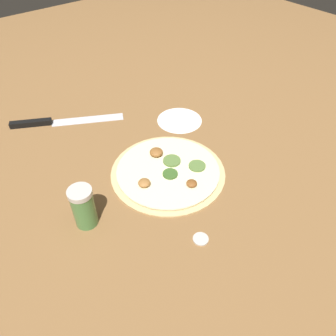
% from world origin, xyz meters
% --- Properties ---
extents(ground_plane, '(3.00, 3.00, 0.00)m').
position_xyz_m(ground_plane, '(0.00, 0.00, 0.00)').
color(ground_plane, brown).
extents(pizza, '(0.31, 0.31, 0.03)m').
position_xyz_m(pizza, '(0.00, -0.00, 0.01)').
color(pizza, '#D6B77A').
rests_on(pizza, ground_plane).
extents(knife, '(0.20, 0.32, 0.02)m').
position_xyz_m(knife, '(0.41, 0.15, 0.01)').
color(knife, silver).
rests_on(knife, ground_plane).
extents(spice_jar, '(0.05, 0.05, 0.11)m').
position_xyz_m(spice_jar, '(-0.01, 0.25, 0.05)').
color(spice_jar, '#4C7F42').
rests_on(spice_jar, ground_plane).
extents(loose_cap, '(0.04, 0.04, 0.01)m').
position_xyz_m(loose_cap, '(-0.21, 0.08, 0.00)').
color(loose_cap, beige).
rests_on(loose_cap, ground_plane).
extents(flour_patch, '(0.14, 0.14, 0.00)m').
position_xyz_m(flour_patch, '(0.17, -0.18, 0.00)').
color(flour_patch, white).
rests_on(flour_patch, ground_plane).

